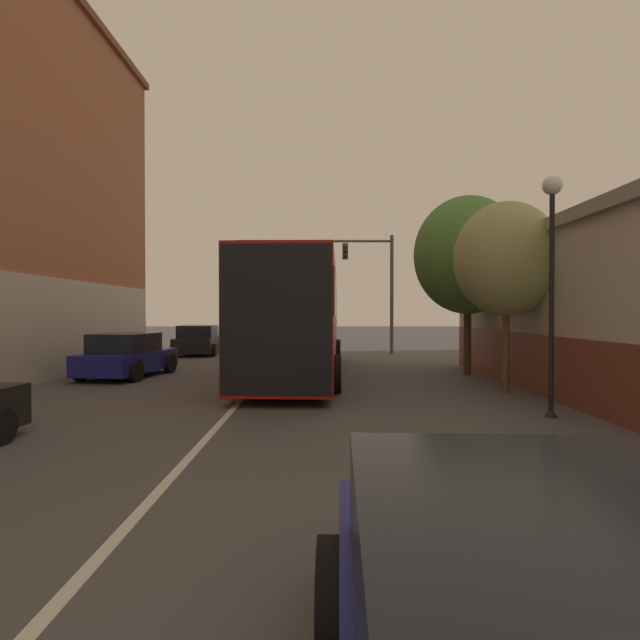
{
  "coord_description": "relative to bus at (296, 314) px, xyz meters",
  "views": [
    {
      "loc": [
        1.89,
        2.97,
        2.1
      ],
      "look_at": [
        1.96,
        17.1,
        1.89
      ],
      "focal_mm": 28.0,
      "sensor_mm": 36.0,
      "label": 1
    }
  ],
  "objects": [
    {
      "name": "lane_center_line",
      "position": [
        -1.17,
        -3.56,
        -2.05
      ],
      "size": [
        0.14,
        44.35,
        0.01
      ],
      "color": "silver",
      "rests_on": "ground_plane"
    },
    {
      "name": "bus",
      "position": [
        0.0,
        0.0,
        0.0
      ],
      "size": [
        3.17,
        12.19,
        3.66
      ],
      "rotation": [
        0.0,
        0.0,
        1.53
      ],
      "color": "maroon",
      "rests_on": "ground_plane"
    },
    {
      "name": "parked_car_left_mid",
      "position": [
        -5.59,
        -0.49,
        -1.37
      ],
      "size": [
        2.42,
        4.03,
        1.43
      ],
      "rotation": [
        0.0,
        0.0,
        1.43
      ],
      "color": "navy",
      "rests_on": "ground_plane"
    },
    {
      "name": "parked_car_left_far",
      "position": [
        -5.42,
        8.29,
        -1.36
      ],
      "size": [
        2.3,
        4.26,
        1.47
      ],
      "rotation": [
        0.0,
        0.0,
        1.63
      ],
      "color": "black",
      "rests_on": "ground_plane"
    },
    {
      "name": "traffic_signal_gantry",
      "position": [
        1.66,
        8.6,
        2.46
      ],
      "size": [
        8.0,
        0.36,
        6.04
      ],
      "color": "#514C47",
      "rests_on": "ground_plane"
    },
    {
      "name": "street_lamp",
      "position": [
        5.36,
        -6.8,
        1.18
      ],
      "size": [
        0.39,
        0.39,
        4.84
      ],
      "color": "black",
      "rests_on": "ground_plane"
    },
    {
      "name": "street_tree_near",
      "position": [
        5.58,
        -3.78,
        1.44
      ],
      "size": [
        2.7,
        2.43,
        4.99
      ],
      "color": "brown",
      "rests_on": "ground_plane"
    },
    {
      "name": "street_tree_far",
      "position": [
        5.66,
        -0.09,
        1.96
      ],
      "size": [
        3.58,
        3.22,
        5.99
      ],
      "color": "#4C3823",
      "rests_on": "ground_plane"
    }
  ]
}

